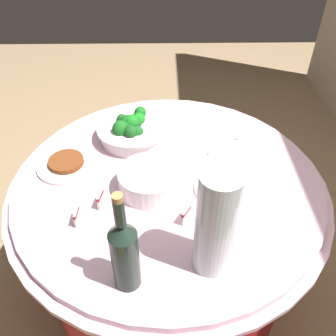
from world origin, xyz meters
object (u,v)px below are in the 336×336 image
at_px(broccoli_bowl, 132,129).
at_px(plate_stack, 149,180).
at_px(label_placard_front, 100,199).
at_px(label_placard_mid, 186,214).
at_px(decorative_fruit_vase, 215,228).
at_px(label_placard_rear, 77,216).
at_px(wine_bottle, 125,253).
at_px(food_plate_fried_egg, 226,187).
at_px(serving_tongs, 225,147).
at_px(food_plate_stir_fry, 67,164).

xyz_separation_m(broccoli_bowl, plate_stack, (0.29, 0.08, -0.01)).
relative_size(label_placard_front, label_placard_mid, 1.00).
relative_size(broccoli_bowl, decorative_fruit_vase, 0.82).
relative_size(broccoli_bowl, label_placard_rear, 5.09).
bearing_deg(broccoli_bowl, label_placard_front, -12.46).
distance_m(plate_stack, wine_bottle, 0.37).
distance_m(decorative_fruit_vase, label_placard_rear, 0.45).
bearing_deg(broccoli_bowl, food_plate_fried_egg, 48.67).
bearing_deg(broccoli_bowl, plate_stack, 14.50).
distance_m(broccoli_bowl, label_placard_mid, 0.48).
xyz_separation_m(serving_tongs, label_placard_front, (0.31, -0.46, 0.03)).
bearing_deg(label_placard_front, serving_tongs, 123.83).
height_order(serving_tongs, food_plate_fried_egg, food_plate_fried_egg).
height_order(food_plate_stir_fry, food_plate_fried_egg, food_plate_fried_egg).
height_order(broccoli_bowl, decorative_fruit_vase, decorative_fruit_vase).
xyz_separation_m(plate_stack, label_placard_front, (0.08, -0.16, -0.01)).
xyz_separation_m(wine_bottle, serving_tongs, (-0.59, 0.35, -0.12)).
bearing_deg(label_placard_mid, label_placard_rear, -89.98).
height_order(wine_bottle, serving_tongs, wine_bottle).
bearing_deg(label_placard_front, label_placard_rear, -41.87).
relative_size(plate_stack, food_plate_stir_fry, 0.95).
relative_size(food_plate_fried_egg, label_placard_mid, 4.00).
distance_m(decorative_fruit_vase, label_placard_mid, 0.21).
distance_m(broccoli_bowl, food_plate_fried_egg, 0.46).
height_order(plate_stack, serving_tongs, plate_stack).
xyz_separation_m(plate_stack, wine_bottle, (0.36, -0.05, 0.09)).
bearing_deg(label_placard_rear, broccoli_bowl, 161.63).
bearing_deg(plate_stack, food_plate_fried_egg, 88.27).
xyz_separation_m(serving_tongs, food_plate_fried_egg, (0.24, -0.03, 0.01)).
height_order(serving_tongs, label_placard_rear, label_placard_rear).
bearing_deg(serving_tongs, broccoli_bowl, -99.62).
bearing_deg(food_plate_fried_egg, plate_stack, -91.73).
distance_m(broccoli_bowl, label_placard_front, 0.38).
xyz_separation_m(food_plate_fried_egg, label_placard_front, (0.07, -0.42, 0.02)).
bearing_deg(label_placard_mid, label_placard_front, -104.62).
relative_size(decorative_fruit_vase, food_plate_stir_fry, 1.55).
bearing_deg(food_plate_stir_fry, broccoli_bowl, 125.47).
height_order(serving_tongs, label_placard_front, label_placard_front).
distance_m(label_placard_front, label_placard_rear, 0.10).
relative_size(food_plate_stir_fry, label_placard_mid, 4.00).
relative_size(decorative_fruit_vase, label_placard_mid, 6.18).
xyz_separation_m(broccoli_bowl, label_placard_front, (0.37, -0.08, -0.02)).
height_order(wine_bottle, food_plate_stir_fry, wine_bottle).
xyz_separation_m(decorative_fruit_vase, label_placard_front, (-0.23, -0.34, -0.12)).
xyz_separation_m(broccoli_bowl, label_placard_mid, (0.44, 0.20, -0.02)).
distance_m(broccoli_bowl, decorative_fruit_vase, 0.66).
bearing_deg(serving_tongs, label_placard_front, -56.17).
xyz_separation_m(broccoli_bowl, decorative_fruit_vase, (0.60, 0.26, 0.11)).
bearing_deg(food_plate_fried_egg, serving_tongs, 172.60).
relative_size(plate_stack, label_placard_mid, 3.82).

